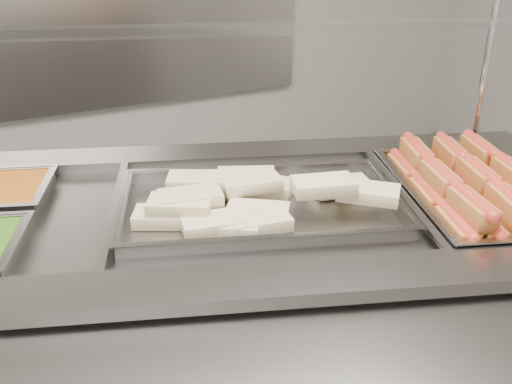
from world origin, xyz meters
name	(u,v)px	position (x,y,z in m)	size (l,w,h in m)	color
back_panel	(50,6)	(0.00, 2.45, 1.20)	(3.00, 0.04, 1.20)	#9D9793
steam_counter	(239,343)	(0.12, 0.32, 0.47)	(2.15, 1.49, 0.95)	slate
tray_rail	(262,356)	(-0.06, -0.18, 0.89)	(1.87, 0.98, 0.05)	gray
sneeze_guard	(227,37)	(0.20, 0.54, 1.33)	(1.74, 0.87, 0.46)	silver
pan_hotdogs	(471,203)	(0.74, 0.10, 0.90)	(0.53, 0.66, 0.11)	#979494
pan_wraps	(260,209)	(0.18, 0.30, 0.91)	(0.81, 0.64, 0.07)	#979494
hotdogs_in_buns	(474,187)	(0.74, 0.10, 0.95)	(0.44, 0.61, 0.12)	#9E5A21
tortilla_wraps	(250,198)	(0.16, 0.30, 0.95)	(0.68, 0.43, 0.10)	beige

